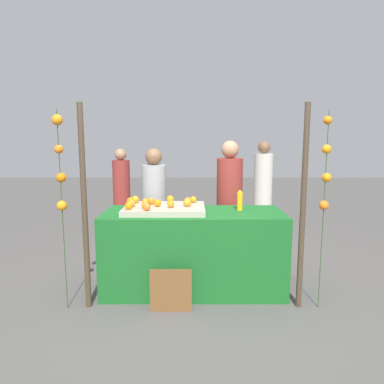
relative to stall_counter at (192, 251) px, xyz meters
name	(u,v)px	position (x,y,z in m)	size (l,w,h in m)	color
ground_plane	(192,288)	(0.00, 0.00, -0.45)	(24.00, 24.00, 0.00)	#565451
stall_counter	(192,251)	(0.00, 0.00, 0.00)	(2.00, 0.78, 0.91)	#196023
orange_tray	(163,209)	(-0.32, 0.02, 0.48)	(0.89, 0.65, 0.06)	#B2AD99
orange_0	(127,206)	(-0.69, -0.17, 0.55)	(0.08, 0.08, 0.08)	orange
orange_1	(169,199)	(-0.27, 0.23, 0.56)	(0.09, 0.09, 0.09)	orange
orange_2	(130,203)	(-0.68, -0.04, 0.55)	(0.08, 0.08, 0.08)	orange
orange_3	(144,202)	(-0.55, 0.08, 0.55)	(0.08, 0.08, 0.08)	orange
orange_4	(186,202)	(-0.07, 0.00, 0.56)	(0.09, 0.09, 0.09)	orange
orange_5	(145,207)	(-0.49, -0.24, 0.55)	(0.08, 0.08, 0.08)	orange
orange_6	(150,201)	(-0.48, 0.13, 0.55)	(0.08, 0.08, 0.08)	orange
orange_7	(129,202)	(-0.71, 0.06, 0.56)	(0.09, 0.09, 0.09)	orange
orange_8	(156,203)	(-0.40, -0.01, 0.55)	(0.08, 0.08, 0.08)	orange
orange_9	(134,199)	(-0.68, 0.22, 0.55)	(0.08, 0.08, 0.08)	orange
orange_10	(187,201)	(-0.06, 0.15, 0.55)	(0.08, 0.08, 0.08)	orange
orange_11	(192,199)	(0.00, 0.24, 0.55)	(0.07, 0.07, 0.07)	orange
orange_12	(144,205)	(-0.52, -0.12, 0.55)	(0.07, 0.07, 0.07)	orange
orange_13	(169,204)	(-0.25, -0.07, 0.55)	(0.08, 0.08, 0.08)	orange
juice_bottle	(238,201)	(0.53, 0.08, 0.56)	(0.06, 0.06, 0.23)	#F4AB14
chalkboard_sign	(169,291)	(-0.23, -0.54, -0.24)	(0.42, 0.03, 0.45)	brown
vendor_left	(153,213)	(-0.51, 0.70, 0.29)	(0.32, 0.32, 1.59)	#99999E
vendor_right	(228,209)	(0.48, 0.72, 0.33)	(0.34, 0.34, 1.69)	maroon
crowd_person_0	(153,205)	(-0.60, 1.45, 0.25)	(0.30, 0.30, 1.51)	#333338
crowd_person_1	(261,190)	(1.30, 2.58, 0.33)	(0.34, 0.34, 1.68)	beige
crowd_person_2	(120,194)	(-1.30, 2.47, 0.27)	(0.31, 0.31, 1.55)	maroon
canopy_post_left	(83,209)	(-1.08, -0.43, 0.57)	(0.06, 0.06, 2.05)	#473828
canopy_post_right	(301,209)	(1.08, -0.43, 0.57)	(0.06, 0.06, 2.05)	#473828
garland_strand_left	(58,164)	(-1.28, -0.47, 1.02)	(0.10, 0.11, 1.98)	#2D4C23
garland_strand_right	(324,169)	(1.28, -0.45, 0.97)	(0.10, 0.10, 1.98)	#2D4C23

